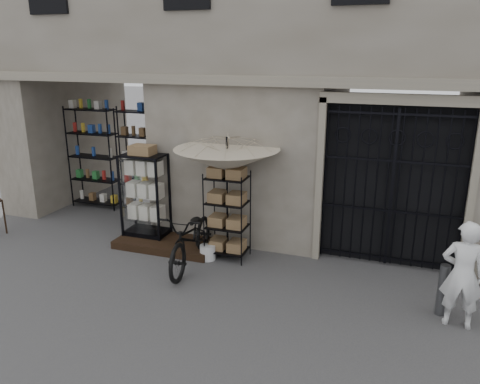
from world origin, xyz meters
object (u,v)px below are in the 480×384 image
at_px(wire_rack, 227,217).
at_px(white_bucket, 208,252).
at_px(shopkeeper, 455,324).
at_px(steel_bollard, 443,290).
at_px(display_cabinet, 145,199).
at_px(market_umbrella, 227,154).
at_px(bicycle, 193,265).

relative_size(wire_rack, white_bucket, 5.68).
bearing_deg(shopkeeper, steel_bollard, -47.66).
distance_m(display_cabinet, wire_rack, 1.86).
bearing_deg(steel_bollard, wire_rack, 167.17).
bearing_deg(steel_bollard, display_cabinet, 169.26).
relative_size(wire_rack, steel_bollard, 2.09).
bearing_deg(market_umbrella, shopkeeper, -16.74).
relative_size(display_cabinet, steel_bollard, 2.27).
distance_m(display_cabinet, white_bucket, 1.75).
relative_size(display_cabinet, market_umbrella, 0.66).
relative_size(bicycle, shopkeeper, 1.30).
height_order(wire_rack, bicycle, wire_rack).
height_order(wire_rack, steel_bollard, wire_rack).
xyz_separation_m(wire_rack, steel_bollard, (3.69, -0.84, -0.42)).
bearing_deg(market_umbrella, steel_bollard, -14.31).
relative_size(market_umbrella, steel_bollard, 3.45).
distance_m(market_umbrella, bicycle, 2.12).
bearing_deg(display_cabinet, wire_rack, 4.42).
height_order(wire_rack, market_umbrella, market_umbrella).
bearing_deg(wire_rack, market_umbrella, 111.52).
relative_size(display_cabinet, wire_rack, 1.08).
height_order(wire_rack, white_bucket, wire_rack).
bearing_deg(market_umbrella, display_cabinet, 176.88).
relative_size(bicycle, steel_bollard, 2.57).
bearing_deg(display_cabinet, bicycle, -17.68).
bearing_deg(market_umbrella, bicycle, -124.50).
distance_m(wire_rack, steel_bollard, 3.80).
bearing_deg(wire_rack, shopkeeper, -14.47).
xyz_separation_m(market_umbrella, shopkeeper, (3.92, -1.18, -1.97)).
bearing_deg(wire_rack, display_cabinet, 174.41).
distance_m(display_cabinet, market_umbrella, 2.10).
height_order(display_cabinet, steel_bollard, display_cabinet).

